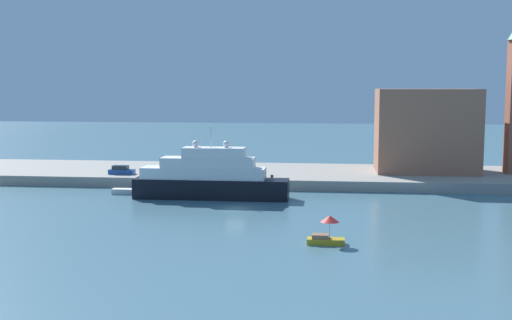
{
  "coord_description": "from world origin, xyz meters",
  "views": [
    {
      "loc": [
        12.6,
        -84.38,
        16.45
      ],
      "look_at": [
        2.13,
        6.0,
        5.97
      ],
      "focal_mm": 45.39,
      "sensor_mm": 36.0,
      "label": 1
    }
  ],
  "objects": [
    {
      "name": "parked_car",
      "position": [
        -22.35,
        20.13,
        2.26
      ],
      "size": [
        4.27,
        1.68,
        1.46
      ],
      "color": "#1E4C99",
      "rests_on": "quay_dock"
    },
    {
      "name": "small_motorboat",
      "position": [
        12.31,
        -17.99,
        1.26
      ],
      "size": [
        3.9,
        1.96,
        3.06
      ],
      "color": "#B7991E",
      "rests_on": "ground"
    },
    {
      "name": "quay_dock",
      "position": [
        0.0,
        27.5,
        0.82
      ],
      "size": [
        110.0,
        23.0,
        1.64
      ],
      "primitive_type": "cube",
      "color": "gray",
      "rests_on": "ground"
    },
    {
      "name": "ground",
      "position": [
        0.0,
        0.0,
        0.0
      ],
      "size": [
        400.0,
        400.0,
        0.0
      ],
      "primitive_type": "plane",
      "color": "slate"
    },
    {
      "name": "work_barge",
      "position": [
        -17.83,
        10.14,
        0.4
      ],
      "size": [
        5.28,
        1.55,
        0.8
      ],
      "primitive_type": "cube",
      "color": "silver",
      "rests_on": "ground"
    },
    {
      "name": "mooring_bollard",
      "position": [
        3.35,
        17.67,
        1.94
      ],
      "size": [
        0.46,
        0.46,
        0.61
      ],
      "primitive_type": "cylinder",
      "color": "black",
      "rests_on": "quay_dock"
    },
    {
      "name": "large_yacht",
      "position": [
        -4.97,
        7.77,
        2.99
      ],
      "size": [
        22.67,
        4.19,
        10.46
      ],
      "color": "black",
      "rests_on": "ground"
    },
    {
      "name": "person_figure",
      "position": [
        -17.47,
        18.7,
        2.42
      ],
      "size": [
        0.36,
        0.36,
        1.69
      ],
      "color": "maroon",
      "rests_on": "quay_dock"
    },
    {
      "name": "harbor_building",
      "position": [
        28.96,
        29.62,
        8.76
      ],
      "size": [
        16.92,
        11.86,
        14.25
      ],
      "primitive_type": "cube",
      "color": "#9E664C",
      "rests_on": "quay_dock"
    }
  ]
}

